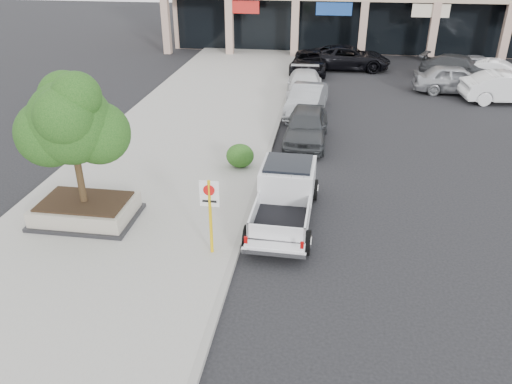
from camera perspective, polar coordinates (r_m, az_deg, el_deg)
ground at (r=14.42m, az=3.67°, el=-8.08°), size 120.00×120.00×0.00m
sidewalk at (r=20.57m, az=-10.22°, el=3.14°), size 8.00×52.00×0.15m
curb at (r=19.72m, az=0.77°, el=2.50°), size 0.20×52.00×0.15m
planter at (r=16.94m, az=-18.87°, el=-1.97°), size 3.20×2.20×0.68m
planter_tree at (r=15.86m, az=-19.78°, el=7.57°), size 2.90×2.55×4.00m
no_parking_sign at (r=13.88m, az=-5.28°, el=-1.73°), size 0.55×0.09×2.30m
hedge at (r=19.68m, az=-1.84°, el=4.17°), size 1.10×0.99×0.93m
pickup_truck at (r=16.01m, az=3.27°, el=-0.70°), size 2.07×5.35×1.67m
curb_car_a at (r=22.55m, az=5.78°, el=7.54°), size 1.91×4.58×1.55m
curb_car_b at (r=26.42m, az=5.82°, el=10.42°), size 2.14×4.69×1.49m
curb_car_c at (r=29.25m, az=5.57°, el=12.03°), size 2.30×5.05×1.43m
curb_car_d at (r=35.03m, az=6.17°, el=14.54°), size 2.60×5.26×1.43m
lot_car_a at (r=32.26m, az=21.82°, el=11.89°), size 4.84×2.00×1.64m
lot_car_b at (r=31.50m, az=26.94°, el=10.58°), size 5.22×2.28×1.67m
lot_car_c at (r=35.53m, az=22.43°, el=12.96°), size 5.64×4.04×1.52m
lot_car_d at (r=36.38m, az=10.49°, el=14.87°), size 5.85×2.85×1.60m
lot_car_e at (r=36.46m, az=24.02°, el=13.00°), size 4.84×2.98×1.54m
lot_car_f at (r=35.70m, az=25.94°, el=12.25°), size 4.50×2.54×1.40m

